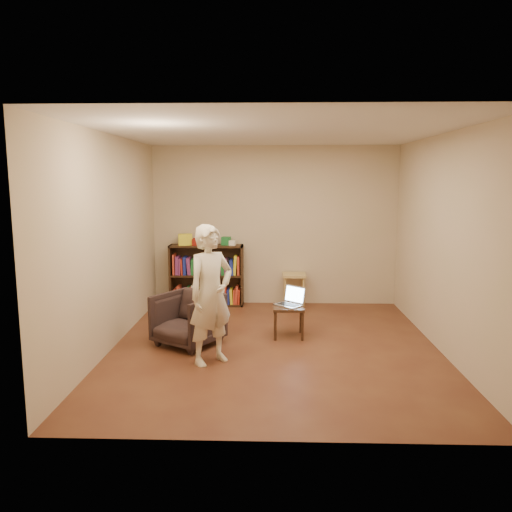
{
  "coord_description": "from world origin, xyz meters",
  "views": [
    {
      "loc": [
        -0.04,
        -5.94,
        2.06
      ],
      "look_at": [
        -0.24,
        0.35,
        1.09
      ],
      "focal_mm": 35.0,
      "sensor_mm": 36.0,
      "label": 1
    }
  ],
  "objects_px": {
    "person": "(211,295)",
    "laptop": "(291,301)",
    "armchair": "(188,319)",
    "side_table": "(289,311)",
    "bookshelf": "(207,279)",
    "stool": "(294,280)"
  },
  "relations": [
    {
      "from": "bookshelf",
      "to": "person",
      "type": "relative_size",
      "value": 0.76
    },
    {
      "from": "stool",
      "to": "side_table",
      "type": "relative_size",
      "value": 1.32
    },
    {
      "from": "armchair",
      "to": "stool",
      "type": "bearing_deg",
      "value": 86.7
    },
    {
      "from": "bookshelf",
      "to": "laptop",
      "type": "height_order",
      "value": "bookshelf"
    },
    {
      "from": "laptop",
      "to": "stool",
      "type": "bearing_deg",
      "value": 127.27
    },
    {
      "from": "side_table",
      "to": "person",
      "type": "height_order",
      "value": "person"
    },
    {
      "from": "armchair",
      "to": "person",
      "type": "distance_m",
      "value": 0.84
    },
    {
      "from": "stool",
      "to": "armchair",
      "type": "relative_size",
      "value": 0.75
    },
    {
      "from": "stool",
      "to": "laptop",
      "type": "distance_m",
      "value": 1.53
    },
    {
      "from": "side_table",
      "to": "person",
      "type": "xyz_separation_m",
      "value": [
        -0.9,
        -0.98,
        0.44
      ]
    },
    {
      "from": "bookshelf",
      "to": "armchair",
      "type": "bearing_deg",
      "value": -89.27
    },
    {
      "from": "bookshelf",
      "to": "armchair",
      "type": "height_order",
      "value": "bookshelf"
    },
    {
      "from": "stool",
      "to": "laptop",
      "type": "height_order",
      "value": "laptop"
    },
    {
      "from": "armchair",
      "to": "side_table",
      "type": "distance_m",
      "value": 1.32
    },
    {
      "from": "side_table",
      "to": "bookshelf",
      "type": "bearing_deg",
      "value": 128.06
    },
    {
      "from": "armchair",
      "to": "person",
      "type": "relative_size",
      "value": 0.46
    },
    {
      "from": "person",
      "to": "laptop",
      "type": "bearing_deg",
      "value": 4.77
    },
    {
      "from": "bookshelf",
      "to": "laptop",
      "type": "distance_m",
      "value": 2.07
    },
    {
      "from": "stool",
      "to": "armchair",
      "type": "height_order",
      "value": "armchair"
    },
    {
      "from": "armchair",
      "to": "person",
      "type": "bearing_deg",
      "value": -26.41
    },
    {
      "from": "person",
      "to": "stool",
      "type": "bearing_deg",
      "value": 24.67
    },
    {
      "from": "stool",
      "to": "side_table",
      "type": "bearing_deg",
      "value": -95.05
    }
  ]
}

